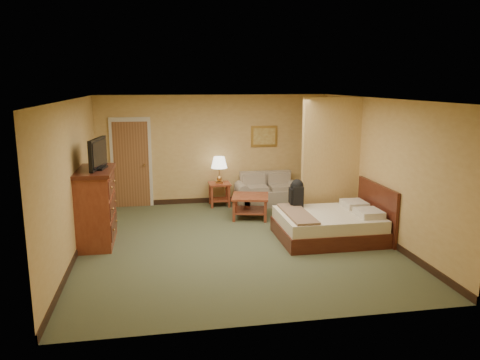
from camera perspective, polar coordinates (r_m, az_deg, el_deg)
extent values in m
plane|color=#484F33|center=(8.66, -0.64, -7.62)|extent=(6.00, 6.00, 0.00)
plane|color=white|center=(8.17, -0.68, 9.85)|extent=(6.00, 6.00, 0.00)
cube|color=tan|center=(11.25, -3.17, 3.72)|extent=(5.50, 0.02, 2.60)
cube|color=tan|center=(8.33, -19.67, 0.18)|extent=(0.02, 6.00, 2.60)
cube|color=tan|center=(9.17, 16.55, 1.40)|extent=(0.02, 6.00, 2.60)
cube|color=tan|center=(9.76, 10.99, 2.28)|extent=(1.20, 0.15, 2.60)
cube|color=beige|center=(11.19, -13.10, 2.09)|extent=(0.94, 0.06, 2.10)
cube|color=brown|center=(11.19, -13.09, 1.83)|extent=(0.80, 0.04, 2.00)
cylinder|color=#B18041|center=(11.12, -11.56, 1.84)|extent=(0.04, 0.12, 0.04)
cube|color=black|center=(11.48, -3.09, -2.43)|extent=(5.50, 0.02, 0.12)
cube|color=tan|center=(11.21, 3.41, -2.10)|extent=(1.26, 0.67, 0.38)
cube|color=tan|center=(11.40, 3.09, 0.13)|extent=(1.26, 0.16, 0.40)
cube|color=tan|center=(11.08, 0.24, -2.13)|extent=(0.27, 0.67, 0.42)
cube|color=tan|center=(11.37, 6.49, -1.85)|extent=(0.27, 0.67, 0.42)
cube|color=maroon|center=(11.05, -2.53, -0.46)|extent=(0.50, 0.50, 0.04)
cube|color=maroon|center=(11.14, -2.52, -2.38)|extent=(0.42, 0.42, 0.03)
cube|color=maroon|center=(10.89, -3.43, -2.14)|extent=(0.05, 0.05, 0.51)
cube|color=maroon|center=(10.95, -1.33, -2.06)|extent=(0.05, 0.05, 0.51)
cube|color=maroon|center=(11.28, -3.67, -1.66)|extent=(0.05, 0.05, 0.51)
cube|color=maroon|center=(11.33, -1.64, -1.58)|extent=(0.05, 0.05, 0.51)
cylinder|color=#B18041|center=(11.04, -2.54, -0.25)|extent=(0.19, 0.19, 0.04)
cylinder|color=#B18041|center=(10.99, -2.55, 0.98)|extent=(0.03, 0.03, 0.31)
cone|color=white|center=(10.95, -2.56, 2.16)|extent=(0.38, 0.38, 0.26)
cube|color=maroon|center=(10.07, 1.27, -2.02)|extent=(0.93, 0.93, 0.04)
cube|color=maroon|center=(10.15, 1.26, -3.71)|extent=(0.80, 0.80, 0.03)
cube|color=maroon|center=(9.76, -0.26, -3.94)|extent=(0.05, 0.05, 0.46)
cube|color=maroon|center=(10.51, 2.67, -2.80)|extent=(0.05, 0.05, 0.46)
cube|color=#B78E3F|center=(11.40, 2.96, 5.35)|extent=(0.65, 0.03, 0.50)
cube|color=#AD7D35|center=(11.38, 2.98, 5.34)|extent=(0.54, 0.02, 0.40)
cube|color=maroon|center=(8.81, -17.20, -3.35)|extent=(0.60, 1.20, 1.31)
cube|color=#43180F|center=(8.66, -17.48, 1.06)|extent=(0.68, 1.29, 0.07)
cube|color=black|center=(8.64, -16.84, 1.41)|extent=(0.29, 0.42, 0.03)
cube|color=black|center=(8.60, -16.95, 3.13)|extent=(0.22, 0.89, 0.54)
cube|color=#43180F|center=(8.96, 10.64, -6.21)|extent=(1.85, 1.48, 0.28)
cube|color=#F4EBC8|center=(8.89, 10.70, -4.68)|extent=(1.79, 1.42, 0.22)
cube|color=#43180F|center=(9.23, 16.32, -3.56)|extent=(0.06, 1.57, 1.02)
cube|color=beige|center=(8.81, 15.45, -3.93)|extent=(0.42, 0.51, 0.13)
cube|color=beige|center=(9.38, 13.77, -2.90)|extent=(0.42, 0.51, 0.13)
cube|color=brown|center=(8.66, 7.00, -4.10)|extent=(0.42, 1.39, 0.05)
cube|color=black|center=(9.22, 6.95, -1.92)|extent=(0.23, 0.32, 0.41)
sphere|color=black|center=(9.18, 6.98, -0.67)|extent=(0.25, 0.25, 0.25)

